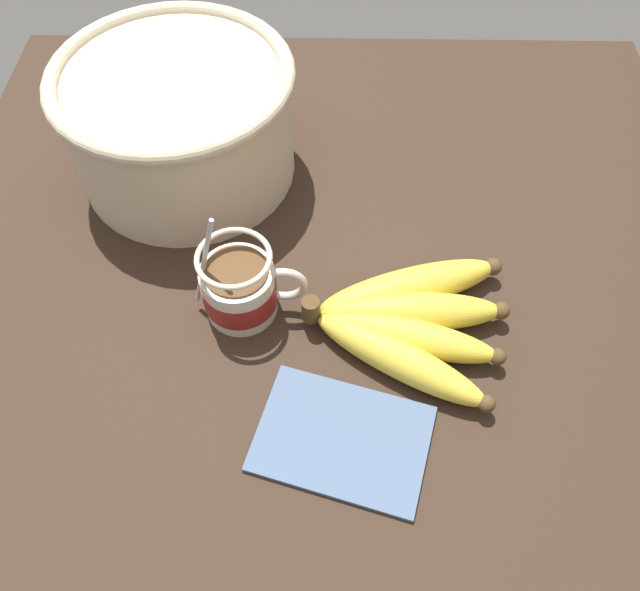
# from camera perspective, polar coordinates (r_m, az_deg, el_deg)

# --- Properties ---
(table) EXTENTS (0.97, 0.97, 0.03)m
(table) POSITION_cam_1_polar(r_m,az_deg,el_deg) (0.74, 0.64, 0.56)
(table) COLOR #332319
(table) RESTS_ON ground
(coffee_mug) EXTENTS (0.13, 0.08, 0.15)m
(coffee_mug) POSITION_cam_1_polar(r_m,az_deg,el_deg) (0.69, -7.24, 0.67)
(coffee_mug) COLOR beige
(coffee_mug) RESTS_ON table
(banana_bunch) EXTENTS (0.23, 0.21, 0.05)m
(banana_bunch) POSITION_cam_1_polar(r_m,az_deg,el_deg) (0.68, 8.05, -2.21)
(banana_bunch) COLOR #4C381E
(banana_bunch) RESTS_ON table
(woven_basket) EXTENTS (0.29, 0.29, 0.15)m
(woven_basket) POSITION_cam_1_polar(r_m,az_deg,el_deg) (0.82, -12.62, 15.46)
(woven_basket) COLOR beige
(woven_basket) RESTS_ON table
(napkin) EXTENTS (0.19, 0.16, 0.01)m
(napkin) POSITION_cam_1_polar(r_m,az_deg,el_deg) (0.64, 2.11, -12.93)
(napkin) COLOR slate
(napkin) RESTS_ON table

